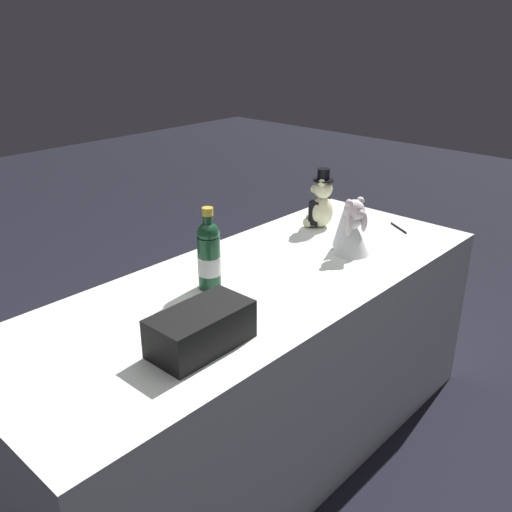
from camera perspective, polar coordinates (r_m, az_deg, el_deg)
The scene contains 7 objects.
ground_plane at distance 2.51m, azimuth 0.00°, elevation -18.57°, with size 12.00×12.00×0.00m, color black.
reception_table at distance 2.27m, azimuth 0.00°, elevation -11.31°, with size 2.04×0.78×0.77m, color white.
teddy_bear_groom at distance 2.61m, azimuth 6.53°, elevation 5.22°, with size 0.14×0.14×0.27m.
teddy_bear_bride at distance 2.33m, azimuth 9.54°, elevation 2.74°, with size 0.16×0.20×0.24m.
champagne_bottle at distance 1.99m, azimuth -4.79°, elevation 0.16°, with size 0.08×0.08×0.30m.
signing_pen at distance 2.67m, azimuth 14.30°, elevation 2.75°, with size 0.08×0.13×0.01m.
gift_case_black at distance 1.66m, azimuth -5.60°, elevation -7.35°, with size 0.31×0.17×0.12m.
Camera 1 is at (1.38, 1.27, 1.67)m, focal length 39.48 mm.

